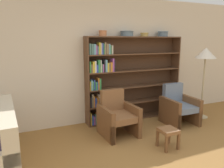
# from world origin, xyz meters

# --- Properties ---
(wall_back) EXTENTS (12.00, 0.06, 2.75)m
(wall_back) POSITION_xyz_m (0.00, 2.41, 1.38)
(wall_back) COLOR beige
(wall_back) RESTS_ON ground
(bookshelf) EXTENTS (2.31, 0.30, 1.90)m
(bookshelf) POSITION_xyz_m (0.23, 2.24, 0.96)
(bookshelf) COLOR brown
(bookshelf) RESTS_ON ground
(bowl_terracotta) EXTENTS (0.18, 0.18, 0.12)m
(bowl_terracotta) POSITION_xyz_m (-0.33, 2.22, 1.97)
(bowl_terracotta) COLOR #C67547
(bowl_terracotta) RESTS_ON bookshelf
(bowl_copper) EXTENTS (0.30, 0.30, 0.12)m
(bowl_copper) POSITION_xyz_m (0.23, 2.22, 1.97)
(bowl_copper) COLOR slate
(bowl_copper) RESTS_ON bookshelf
(bowl_brass) EXTENTS (0.19, 0.19, 0.08)m
(bowl_brass) POSITION_xyz_m (0.67, 2.22, 1.95)
(bowl_brass) COLOR tan
(bowl_brass) RESTS_ON bookshelf
(bowl_cream) EXTENTS (0.25, 0.25, 0.12)m
(bowl_cream) POSITION_xyz_m (1.18, 2.22, 1.97)
(bowl_cream) COLOR slate
(bowl_cream) RESTS_ON bookshelf
(armchair_leather) EXTENTS (0.67, 0.71, 0.86)m
(armchair_leather) POSITION_xyz_m (-0.30, 1.55, 0.38)
(armchair_leather) COLOR brown
(armchair_leather) RESTS_ON ground
(armchair_cushioned) EXTENTS (0.65, 0.69, 0.86)m
(armchair_cushioned) POSITION_xyz_m (1.19, 1.55, 0.38)
(armchair_cushioned) COLOR brown
(armchair_cushioned) RESTS_ON ground
(floor_lamp) EXTENTS (0.47, 0.47, 1.65)m
(floor_lamp) POSITION_xyz_m (1.95, 1.63, 1.46)
(floor_lamp) COLOR tan
(floor_lamp) RESTS_ON ground
(footstool) EXTENTS (0.29, 0.29, 0.35)m
(footstool) POSITION_xyz_m (0.25, 0.69, 0.27)
(footstool) COLOR brown
(footstool) RESTS_ON ground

